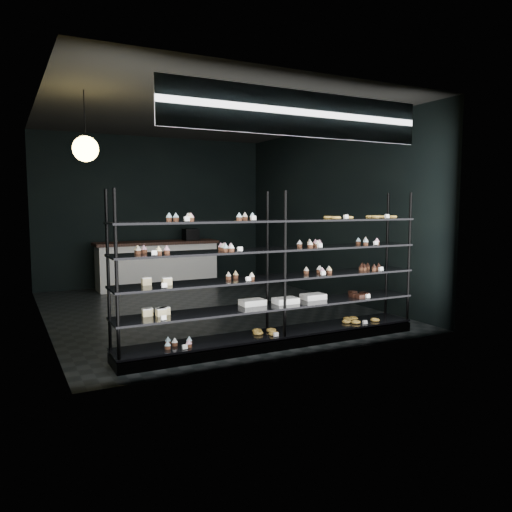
% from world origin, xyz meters
% --- Properties ---
extents(room, '(5.01, 6.01, 3.20)m').
position_xyz_m(room, '(0.00, 0.00, 1.60)').
color(room, black).
rests_on(room, ground).
extents(display_shelf, '(4.00, 0.50, 1.91)m').
position_xyz_m(display_shelf, '(-0.05, -2.45, 0.63)').
color(display_shelf, black).
rests_on(display_shelf, room).
extents(signage, '(3.30, 0.05, 0.50)m').
position_xyz_m(signage, '(0.00, -2.93, 2.75)').
color(signage, '#0F0B3B').
rests_on(signage, room).
extents(pendant_lamp, '(0.32, 0.32, 0.89)m').
position_xyz_m(pendant_lamp, '(-2.01, -1.03, 2.45)').
color(pendant_lamp, black).
rests_on(pendant_lamp, room).
extents(service_counter, '(2.56, 0.65, 1.23)m').
position_xyz_m(service_counter, '(-0.08, 2.50, 0.50)').
color(service_counter, silver).
rests_on(service_counter, room).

